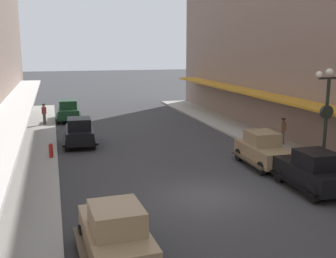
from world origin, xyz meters
TOP-DOWN VIEW (x-y plane):
  - ground_plane at (0.00, 0.00)m, footprint 200.00×200.00m
  - sidewalk_left at (-7.50, 0.00)m, footprint 3.00×60.00m
  - parked_car_0 at (-4.86, 20.40)m, footprint 2.25×4.30m
  - parked_car_1 at (4.59, 3.48)m, footprint 2.23×4.29m
  - parked_car_2 at (4.80, -0.50)m, footprint 2.21×4.28m
  - parked_car_3 at (-4.55, 10.96)m, footprint 2.27×4.31m
  - parked_car_4 at (-4.52, -4.30)m, footprint 2.30×4.32m
  - lamp_post_with_clock at (6.40, 0.94)m, footprint 1.42×0.44m
  - fire_hydrant at (-6.35, 7.85)m, footprint 0.24×0.24m
  - pedestrian_0 at (-8.34, 14.64)m, footprint 0.36×0.28m
  - pedestrian_1 at (7.96, 7.14)m, footprint 0.36×0.28m
  - pedestrian_3 at (-6.84, 18.55)m, footprint 0.36×0.28m

SIDE VIEW (x-z plane):
  - ground_plane at x=0.00m, z-range 0.00..0.00m
  - sidewalk_left at x=-7.50m, z-range 0.00..0.15m
  - fire_hydrant at x=-6.35m, z-range 0.15..0.97m
  - parked_car_0 at x=-4.86m, z-range 0.02..1.86m
  - parked_car_1 at x=4.59m, z-range 0.02..1.86m
  - parked_car_2 at x=4.80m, z-range 0.02..1.86m
  - parked_car_3 at x=-4.55m, z-range 0.02..1.86m
  - parked_car_4 at x=-4.52m, z-range 0.02..1.86m
  - pedestrian_0 at x=-8.34m, z-range 0.18..1.85m
  - pedestrian_1 at x=7.96m, z-range 0.18..1.85m
  - pedestrian_3 at x=-6.84m, z-range 0.18..1.85m
  - lamp_post_with_clock at x=6.40m, z-range 0.41..5.57m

